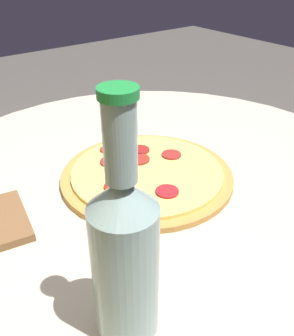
% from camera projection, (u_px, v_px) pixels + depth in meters
% --- Properties ---
extents(table, '(0.89, 0.89, 0.78)m').
position_uv_depth(table, '(154.00, 263.00, 0.74)').
color(table, '#B2A893').
rests_on(table, ground_plane).
extents(pizza, '(0.29, 0.29, 0.02)m').
position_uv_depth(pizza, '(147.00, 174.00, 0.64)').
color(pizza, '#B77F3D').
rests_on(pizza, table).
extents(beer_bottle, '(0.06, 0.06, 0.26)m').
position_uv_depth(beer_bottle, '(125.00, 254.00, 0.35)').
color(beer_bottle, gray).
rests_on(beer_bottle, table).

